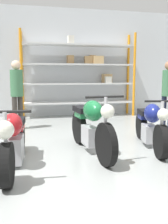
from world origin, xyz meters
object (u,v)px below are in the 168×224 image
(shelving_rack, at_px, (82,72))
(motorcycle_red, at_px, (14,140))
(motorcycle_blue, at_px, (150,125))
(person_browsing, at_px, (17,89))
(person_near_rack, at_px, (168,89))
(motorcycle_green, at_px, (91,125))

(shelving_rack, bearing_deg, motorcycle_red, -113.65)
(shelving_rack, relative_size, motorcycle_blue, 1.96)
(shelving_rack, bearing_deg, motorcycle_blue, -82.56)
(shelving_rack, bearing_deg, person_browsing, -140.04)
(person_browsing, bearing_deg, person_near_rack, -140.90)
(motorcycle_red, distance_m, person_near_rack, 4.36)
(person_near_rack, bearing_deg, motorcycle_green, -15.85)
(motorcycle_red, height_order, motorcycle_green, motorcycle_green)
(motorcycle_green, bearing_deg, shelving_rack, 164.22)
(motorcycle_green, relative_size, motorcycle_blue, 1.06)
(shelving_rack, distance_m, person_near_rack, 3.02)
(motorcycle_blue, height_order, person_near_rack, person_near_rack)
(motorcycle_red, distance_m, motorcycle_blue, 2.54)
(motorcycle_red, xyz_separation_m, person_browsing, (-0.07, 2.78, 0.62))
(motorcycle_green, bearing_deg, motorcycle_red, -78.82)
(motorcycle_green, bearing_deg, person_browsing, -156.67)
(motorcycle_red, distance_m, person_browsing, 2.85)
(shelving_rack, height_order, person_browsing, shelving_rack)
(motorcycle_green, height_order, person_near_rack, person_near_rack)
(shelving_rack, distance_m, motorcycle_green, 4.25)
(motorcycle_red, bearing_deg, motorcycle_blue, 105.73)
(motorcycle_green, xyz_separation_m, person_browsing, (-1.35, 2.38, 0.51))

